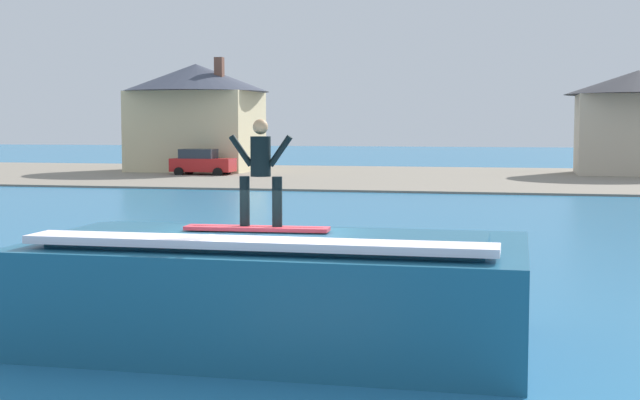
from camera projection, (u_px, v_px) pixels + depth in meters
ground_plane at (259, 350)px, 14.06m from camera, size 260.00×260.00×0.00m
wave_crest at (279, 290)px, 14.40m from camera, size 7.79×4.27×1.87m
surfboard at (257, 228)px, 14.07m from camera, size 2.31×0.52×0.06m
surfer at (261, 167)px, 14.05m from camera, size 1.04×0.32×1.68m
shoreline_bank at (458, 177)px, 58.81m from camera, size 120.00×26.70×0.11m
car_near_shore at (202, 162)px, 61.23m from camera, size 4.26×2.11×1.86m
house_with_chimney at (196, 110)px, 66.40m from camera, size 10.85×10.85×8.36m
house_gabled_white at (637, 115)px, 61.28m from camera, size 9.91×9.91×7.22m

